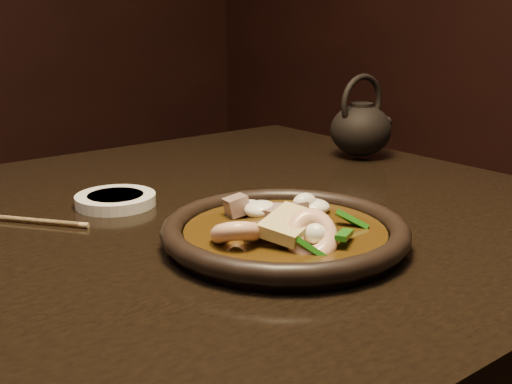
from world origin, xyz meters
TOP-DOWN VIEW (x-y plane):
  - plate at (0.30, -0.16)m, footprint 0.28×0.28m
  - stirfry at (0.30, -0.16)m, footprint 0.20×0.19m
  - soy_dish at (0.22, 0.10)m, footprint 0.11×0.11m
  - chopsticks at (0.07, 0.13)m, footprint 0.16×0.20m
  - teapot at (0.70, 0.10)m, footprint 0.13×0.11m

SIDE VIEW (x-z plane):
  - chopsticks at x=0.07m, z-range 0.75..0.76m
  - soy_dish at x=0.22m, z-range 0.75..0.77m
  - plate at x=0.30m, z-range 0.75..0.78m
  - stirfry at x=0.30m, z-range 0.74..0.80m
  - teapot at x=0.70m, z-range 0.73..0.88m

